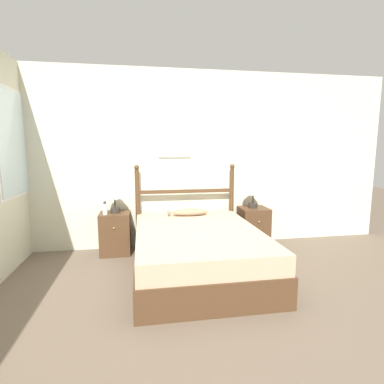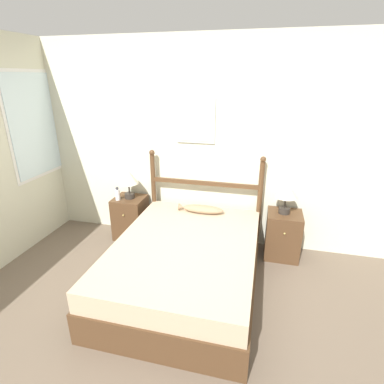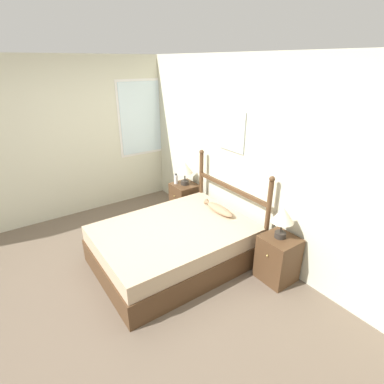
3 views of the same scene
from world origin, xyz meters
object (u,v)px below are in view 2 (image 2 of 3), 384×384
table_lamp_right (286,192)px  nightstand_right (283,235)px  fish_pillow (202,209)px  nightstand_left (131,217)px  bed (186,264)px  table_lamp_left (128,179)px  bottle (117,194)px

table_lamp_right → nightstand_right: bearing=-22.1°
nightstand_right → fish_pillow: bearing=-174.3°
nightstand_left → nightstand_right: same height
nightstand_right → fish_pillow: (-0.99, -0.10, 0.28)m
bed → table_lamp_right: table_lamp_right is taller
table_lamp_left → bottle: table_lamp_left is taller
nightstand_left → table_lamp_left: table_lamp_left is taller
table_lamp_right → fish_pillow: table_lamp_right is taller
fish_pillow → bottle: bearing=179.8°
nightstand_left → table_lamp_right: size_ratio=1.49×
nightstand_right → bottle: bearing=-177.4°
bed → nightstand_left: 1.30m
table_lamp_right → fish_pillow: 1.02m
nightstand_left → fish_pillow: size_ratio=1.02×
nightstand_left → table_lamp_right: table_lamp_right is taller
bottle → fish_pillow: (1.12, -0.00, -0.09)m
table_lamp_right → fish_pillow: bearing=-173.8°
nightstand_left → bottle: bearing=-139.8°
table_lamp_left → table_lamp_right: bearing=0.1°
nightstand_right → table_lamp_left: size_ratio=1.49×
bed → fish_pillow: size_ratio=3.46×
table_lamp_left → fish_pillow: table_lamp_left is taller
bed → nightstand_right: bearing=39.7°
nightstand_left → bottle: (-0.11, -0.10, 0.37)m
table_lamp_left → table_lamp_right: (1.97, 0.00, 0.00)m
nightstand_right → table_lamp_left: table_lamp_left is taller
bed → table_lamp_right: (0.98, 0.84, 0.59)m
bed → table_lamp_right: bearing=40.5°
nightstand_right → bed: bearing=-140.3°
nightstand_left → bottle: bottle is taller
table_lamp_left → table_lamp_right: 1.97m
nightstand_left → table_lamp_left: size_ratio=1.49×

